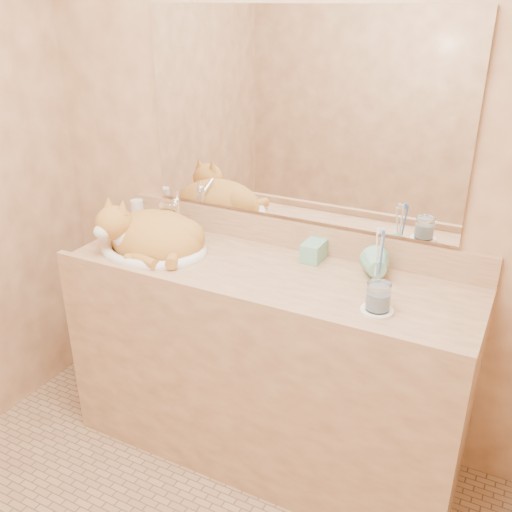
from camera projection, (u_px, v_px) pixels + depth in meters
The scene contains 12 objects.
wall_back at pixel (298, 154), 2.23m from camera, with size 2.40×0.02×2.50m, color #9A6A46.
vanity_counter at pixel (265, 365), 2.35m from camera, with size 1.60×0.55×0.85m, color #926441, non-canonical shape.
mirror at pixel (298, 118), 2.17m from camera, with size 1.30×0.02×0.80m, color white.
sink_basin at pixel (153, 234), 2.34m from camera, with size 0.46×0.38×0.14m, color white, non-canonical shape.
faucet at pixel (177, 216), 2.48m from camera, with size 0.05×0.13×0.19m, color silver, non-canonical shape.
cat at pixel (150, 233), 2.35m from camera, with size 0.43×0.35×0.23m, color #AF6F28, non-canonical shape.
soap_dispenser at pixel (308, 245), 2.20m from camera, with size 0.08×0.08×0.17m, color #73B99D.
toothbrush_cup at pixel (377, 272), 2.07m from camera, with size 0.11×0.11×0.10m, color #73B99D.
toothbrushes at pixel (379, 252), 2.03m from camera, with size 0.04×0.04×0.22m, color white, non-canonical shape.
saucer at pixel (377, 310), 1.90m from camera, with size 0.11×0.11×0.01m, color white.
water_glass at pixel (378, 297), 1.88m from camera, with size 0.08×0.08×0.09m, color silver.
lotion_bottle at pixel (138, 214), 2.57m from camera, with size 0.06×0.06×0.13m, color white.
Camera 1 is at (0.86, -1.03, 1.81)m, focal length 40.00 mm.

